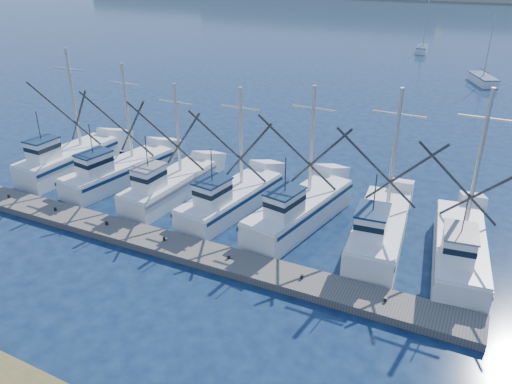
% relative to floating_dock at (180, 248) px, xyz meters
% --- Properties ---
extents(ground, '(500.00, 500.00, 0.00)m').
position_rel_floating_dock_xyz_m(ground, '(6.08, -5.54, -0.20)').
color(ground, '#0C1935').
rests_on(ground, ground).
extents(floating_dock, '(30.59, 2.71, 0.41)m').
position_rel_floating_dock_xyz_m(floating_dock, '(0.00, 0.00, 0.00)').
color(floating_dock, '#5C5853').
rests_on(floating_dock, ground).
extents(trawler_fleet, '(29.85, 8.84, 8.86)m').
position_rel_floating_dock_xyz_m(trawler_fleet, '(0.47, 5.15, 0.76)').
color(trawler_fleet, white).
rests_on(trawler_fleet, ground).
extents(sailboat_near, '(4.03, 5.83, 8.10)m').
position_rel_floating_dock_xyz_m(sailboat_near, '(10.82, 49.10, 0.29)').
color(sailboat_near, white).
rests_on(sailboat_near, ground).
extents(sailboat_far, '(2.08, 5.60, 8.10)m').
position_rel_floating_dock_xyz_m(sailboat_far, '(-0.02, 68.28, 0.30)').
color(sailboat_far, white).
rests_on(sailboat_far, ground).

